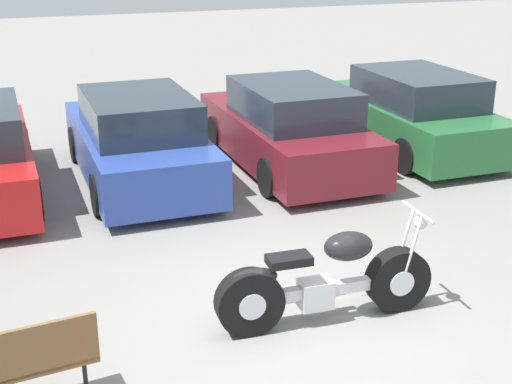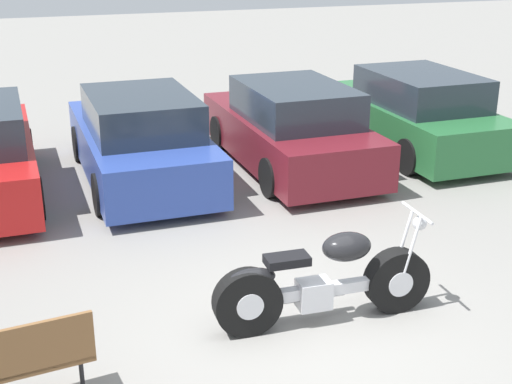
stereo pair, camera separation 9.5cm
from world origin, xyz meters
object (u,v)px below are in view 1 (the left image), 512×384
(parked_car_blue, at_px, (138,141))
(parked_car_maroon, at_px, (288,128))
(motorcycle, at_px, (325,282))
(parked_car_green, at_px, (410,113))

(parked_car_blue, xyz_separation_m, parked_car_maroon, (2.53, -0.12, 0.00))
(motorcycle, bearing_deg, parked_car_maroon, 71.72)
(motorcycle, distance_m, parked_car_green, 6.63)
(parked_car_maroon, bearing_deg, parked_car_green, 5.22)
(motorcycle, bearing_deg, parked_car_blue, 100.16)
(motorcycle, relative_size, parked_car_blue, 0.53)
(motorcycle, height_order, parked_car_blue, parked_car_blue)
(motorcycle, height_order, parked_car_green, parked_car_green)
(parked_car_blue, bearing_deg, parked_car_green, 1.22)
(motorcycle, distance_m, parked_car_blue, 5.13)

